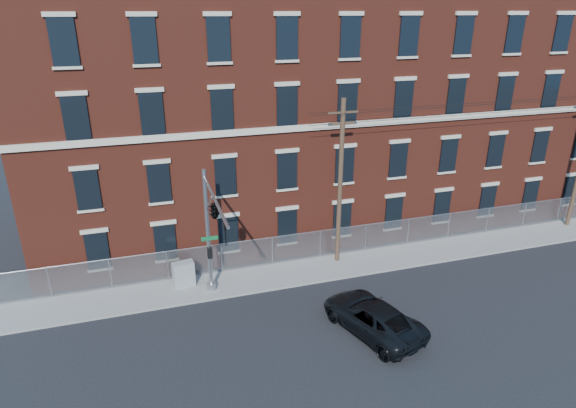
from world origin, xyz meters
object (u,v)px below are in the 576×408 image
Objects in this scene: traffic_signal_mast at (213,218)px; pickup_truck at (373,317)px; utility_pole_near at (340,181)px; utility_cabinet at (184,274)px.

pickup_truck is at bearing -27.30° from traffic_signal_mast.
pickup_truck is (-1.08, -6.99, -4.57)m from utility_pole_near.
pickup_truck is 10.70m from utility_cabinet.
pickup_truck is at bearing -98.76° from utility_pole_near.
utility_cabinet is at bearing -56.70° from pickup_truck.
traffic_signal_mast reaches higher than utility_cabinet.
traffic_signal_mast is at bearing -45.09° from pickup_truck.
utility_pole_near is (8.00, 3.42, -0.05)m from traffic_signal_mast.
pickup_truck is 3.77× the size of utility_cabinet.
utility_cabinet is (-1.40, 3.15, -4.54)m from traffic_signal_mast.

